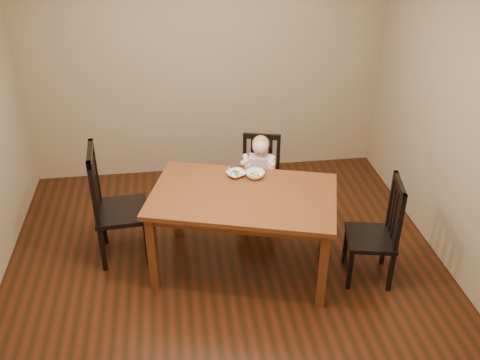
{
  "coord_description": "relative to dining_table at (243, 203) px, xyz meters",
  "views": [
    {
      "loc": [
        -0.4,
        -3.71,
        3.17
      ],
      "look_at": [
        0.15,
        0.25,
        0.83
      ],
      "focal_mm": 40.0,
      "sensor_mm": 36.0,
      "label": 1
    }
  ],
  "objects": [
    {
      "name": "bowl_veg",
      "position": [
        0.14,
        0.27,
        0.12
      ],
      "size": [
        0.23,
        0.23,
        0.05
      ],
      "primitive_type": "imported",
      "rotation": [
        0.0,
        0.0,
        0.42
      ],
      "color": "white",
      "rests_on": "dining_table"
    },
    {
      "name": "dining_table",
      "position": [
        0.0,
        0.0,
        0.0
      ],
      "size": [
        1.77,
        1.35,
        0.78
      ],
      "rotation": [
        0.0,
        0.0,
        -0.29
      ],
      "color": "#4D2C12",
      "rests_on": "room"
    },
    {
      "name": "fork",
      "position": [
        -0.07,
        0.31,
        0.14
      ],
      "size": [
        0.05,
        0.12,
        0.05
      ],
      "rotation": [
        0.0,
        0.0,
        0.34
      ],
      "color": "silver",
      "rests_on": "bowl_peas"
    },
    {
      "name": "chair_left",
      "position": [
        -1.12,
        0.34,
        -0.16
      ],
      "size": [
        0.49,
        0.51,
        1.12
      ],
      "rotation": [
        0.0,
        0.0,
        -1.5
      ],
      "color": "black",
      "rests_on": "room"
    },
    {
      "name": "bowl_peas",
      "position": [
        -0.02,
        0.31,
        0.11
      ],
      "size": [
        0.21,
        0.21,
        0.04
      ],
      "primitive_type": "imported",
      "rotation": [
        0.0,
        0.0,
        0.39
      ],
      "color": "white",
      "rests_on": "dining_table"
    },
    {
      "name": "chair_right",
      "position": [
        1.12,
        -0.28,
        -0.22
      ],
      "size": [
        0.48,
        0.49,
        0.98
      ],
      "rotation": [
        0.0,
        0.0,
        1.37
      ],
      "color": "black",
      "rests_on": "room"
    },
    {
      "name": "room",
      "position": [
        -0.15,
        -0.1,
        0.66
      ],
      "size": [
        4.01,
        4.01,
        2.71
      ],
      "color": "#3A170C",
      "rests_on": "ground"
    },
    {
      "name": "chair_child",
      "position": [
        0.28,
        0.77,
        -0.26
      ],
      "size": [
        0.47,
        0.46,
        0.91
      ],
      "rotation": [
        0.0,
        0.0,
        2.88
      ],
      "color": "black",
      "rests_on": "room"
    },
    {
      "name": "toddler",
      "position": [
        0.27,
        0.73,
        -0.13
      ],
      "size": [
        0.38,
        0.43,
        0.51
      ],
      "primitive_type": null,
      "rotation": [
        0.0,
        0.0,
        2.88
      ],
      "color": "silver",
      "rests_on": "chair_child"
    }
  ]
}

